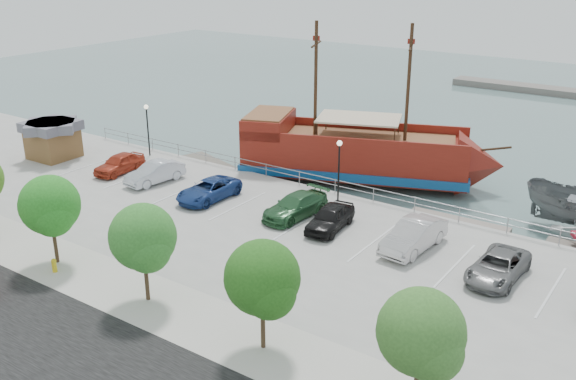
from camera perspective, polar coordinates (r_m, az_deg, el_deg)
The scene contains 22 objects.
ground at distance 38.95m, azimuth -0.46°, elevation -5.29°, with size 160.00×160.00×0.00m, color slate.
street at distance 28.70m, azimuth -19.82°, elevation -14.75°, with size 100.00×8.00×0.04m, color black.
sidewalk at distance 31.80m, azimuth -11.05°, elevation -10.06°, with size 100.00×4.00×0.05m, color beige.
seawall_railing at distance 44.43m, azimuth 5.32°, elevation 0.14°, with size 50.00×0.06×1.00m.
pirate_ship at distance 49.76m, azimuth 7.62°, elevation 3.04°, with size 20.34×11.99×12.65m.
dock_west at distance 53.37m, azimuth -6.67°, elevation 2.15°, with size 7.09×2.03×0.41m, color #696358.
dock_mid at distance 43.33m, azimuth 14.77°, elevation -2.95°, with size 6.63×1.89×0.38m, color gray.
shed at distance 55.48m, azimuth -20.20°, elevation 4.33°, with size 3.78×3.78×3.03m.
fire_hydrant at distance 36.16m, azimuth -20.07°, elevation -6.28°, with size 0.28×0.28×0.80m.
lamp_post_left at distance 53.49m, azimuth -12.41°, elevation 6.02°, with size 0.36×0.36×4.28m.
lamp_post_mid at distance 42.57m, azimuth 4.56°, elevation 2.68°, with size 0.36×0.36×4.28m.
tree_c at distance 35.94m, azimuth -20.36°, elevation -1.47°, with size 3.30×3.20×5.00m.
tree_d at distance 30.80m, azimuth -12.68°, elevation -4.35°, with size 3.30×3.20×5.00m.
tree_e at distance 26.52m, azimuth -2.15°, elevation -8.11°, with size 3.30×3.20×5.00m.
tree_f at distance 23.59m, azimuth 11.97°, elevation -12.62°, with size 3.30×3.20×5.00m.
parked_car_a at distance 50.42m, azimuth -14.76°, elevation 2.31°, with size 1.74×4.32×1.47m, color #AD331C.
parked_car_b at distance 47.67m, azimuth -11.75°, elevation 1.52°, with size 1.59×4.57×1.50m, color silver.
parked_car_c at distance 43.83m, azimuth -7.06°, elevation 0.00°, with size 2.29×4.96×1.38m, color navy.
parked_car_d at distance 40.71m, azimuth 0.66°, elevation -1.43°, with size 2.04×5.02×1.46m, color #295B32.
parked_car_e at distance 39.01m, azimuth 3.77°, elevation -2.46°, with size 1.78×4.42×1.50m, color black.
parked_car_f at distance 37.04m, azimuth 11.11°, elevation -3.99°, with size 1.78×5.09×1.68m, color beige.
parked_car_g at distance 35.03m, azimuth 18.15°, elevation -6.48°, with size 2.25×4.88×1.36m, color slate.
Camera 1 is at (20.15, -28.61, 16.09)m, focal length 40.00 mm.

